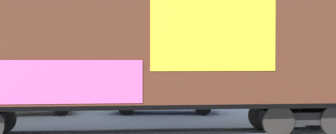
{
  "coord_description": "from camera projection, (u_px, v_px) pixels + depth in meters",
  "views": [
    {
      "loc": [
        0.84,
        -13.43,
        2.24
      ],
      "look_at": [
        1.9,
        0.98,
        1.98
      ],
      "focal_mm": 49.66,
      "sensor_mm": 36.0,
      "label": 1
    }
  ],
  "objects": [
    {
      "name": "flagpole",
      "position": [
        132.0,
        11.0,
        26.13
      ],
      "size": [
        1.71,
        0.39,
        7.33
      ],
      "color": "silver",
      "rests_on": "ground_plane"
    },
    {
      "name": "hillside",
      "position": [
        129.0,
        37.0,
        86.33
      ],
      "size": [
        130.66,
        42.62,
        16.71
      ],
      "color": "gray",
      "rests_on": "ground_plane"
    },
    {
      "name": "parked_car_tan",
      "position": [
        25.0,
        94.0,
        18.73
      ],
      "size": [
        4.24,
        2.46,
        1.57
      ],
      "color": "#9E8966",
      "rests_on": "ground_plane"
    },
    {
      "name": "parked_car_blue",
      "position": [
        164.0,
        92.0,
        19.11
      ],
      "size": [
        4.58,
        2.15,
        1.76
      ],
      "color": "navy",
      "rests_on": "ground_plane"
    },
    {
      "name": "freight_car",
      "position": [
        136.0,
        42.0,
        13.39
      ],
      "size": [
        15.1,
        3.58,
        4.79
      ],
      "color": "#472316",
      "rests_on": "ground_plane"
    }
  ]
}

